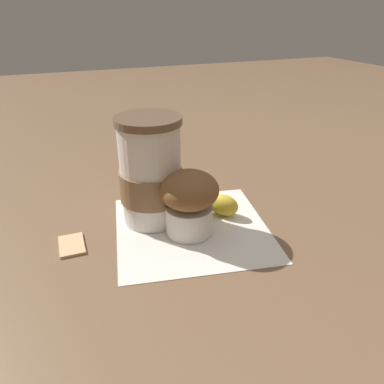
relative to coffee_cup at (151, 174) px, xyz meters
The scene contains 6 objects.
ground_plane 0.10m from the coffee_cup, 46.52° to the right, with size 3.00×3.00×0.00m, color brown.
paper_napkin 0.10m from the coffee_cup, 46.52° to the right, with size 0.21×0.21×0.00m, color white.
coffee_cup is the anchor object (origin of this frame).
muffin 0.07m from the coffee_cup, 56.29° to the right, with size 0.08×0.08×0.09m.
banana 0.08m from the coffee_cup, 10.67° to the right, with size 0.14×0.08×0.03m.
sugar_packet 0.14m from the coffee_cup, 167.10° to the right, with size 0.05×0.03×0.01m, color #E0B27F.
Camera 1 is at (-0.17, -0.42, 0.29)m, focal length 35.00 mm.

